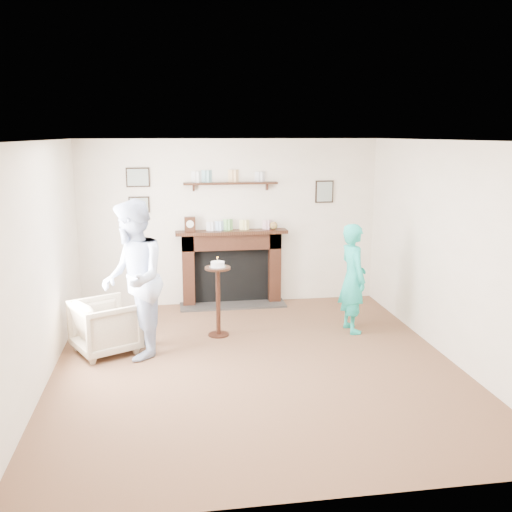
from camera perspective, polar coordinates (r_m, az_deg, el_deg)
The scene contains 6 objects.
ground at distance 6.60m, azimuth -0.02°, elevation -10.78°, with size 5.00×5.00×0.00m, color brown.
room_shell at distance 6.83m, azimuth -0.93°, elevation 4.17°, with size 4.54×5.02×2.52m.
armchair at distance 7.18m, azimuth -14.65°, elevation -9.24°, with size 0.68×0.70×0.64m, color tan.
man at distance 7.00m, azimuth -11.85°, elevation -9.66°, with size 0.90×0.70×1.85m, color #CBE3FE.
woman at distance 7.77m, azimuth 9.47°, elevation -7.36°, with size 0.53×0.34×1.44m, color #1FB3A9.
pedestal_table at distance 7.31m, azimuth -3.83°, elevation -3.16°, with size 0.33×0.33×1.05m.
Camera 1 is at (-0.93, -6.01, 2.57)m, focal length 40.00 mm.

